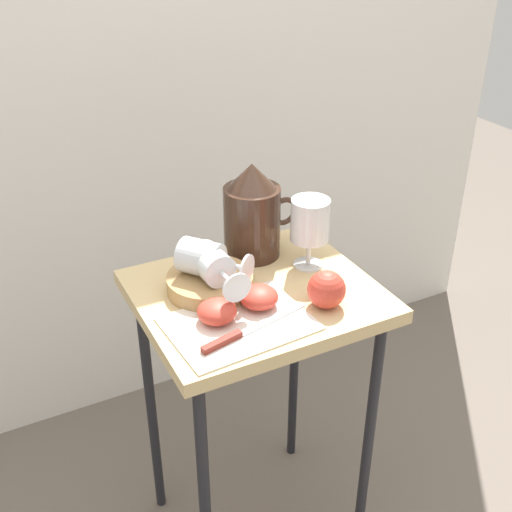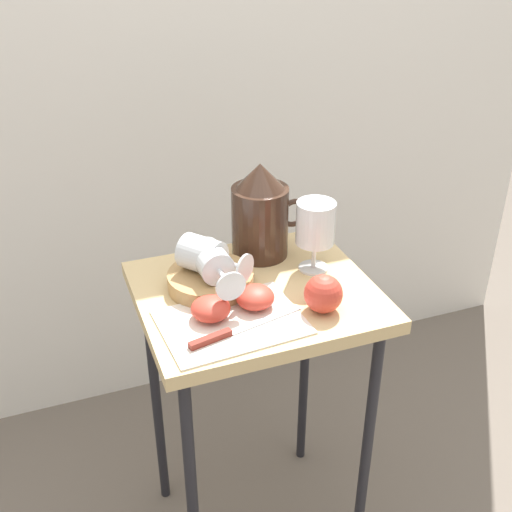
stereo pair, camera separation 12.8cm
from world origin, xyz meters
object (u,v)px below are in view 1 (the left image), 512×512
object	(u,v)px
table	(256,325)
apple_half_left	(217,311)
basket_tray	(210,283)
apple_whole	(327,289)
wine_glass_tipped_near	(213,265)
pitcher	(252,219)
wine_glass_tipped_far	(203,258)
wine_glass_upright	(310,224)
knife	(240,334)
apple_half_right	(259,297)

from	to	relation	value
table	apple_half_left	world-z (taller)	apple_half_left
basket_tray	apple_whole	distance (m)	0.24
wine_glass_tipped_near	apple_whole	world-z (taller)	wine_glass_tipped_near
pitcher	basket_tray	bearing A→B (deg)	-146.27
apple_half_left	wine_glass_tipped_far	bearing A→B (deg)	78.73
wine_glass_tipped_near	apple_whole	distance (m)	0.23
apple_whole	wine_glass_tipped_near	bearing A→B (deg)	142.71
wine_glass_upright	apple_half_left	xyz separation A→B (m)	(-0.26, -0.10, -0.08)
wine_glass_tipped_near	knife	xyz separation A→B (m)	(-0.02, -0.15, -0.06)
table	apple_whole	xyz separation A→B (m)	(0.10, -0.11, 0.13)
table	knife	bearing A→B (deg)	-127.34
wine_glass_upright	apple_half_right	world-z (taller)	wine_glass_upright
wine_glass_tipped_far	apple_half_right	bearing A→B (deg)	-58.61
apple_half_right	knife	xyz separation A→B (m)	(-0.08, -0.07, -0.02)
apple_half_right	wine_glass_tipped_far	bearing A→B (deg)	121.39
apple_half_right	knife	world-z (taller)	apple_half_right
wine_glass_upright	wine_glass_tipped_near	bearing A→B (deg)	-176.81
pitcher	apple_whole	size ratio (longest dim) A/B	2.85
wine_glass_tipped_near	apple_half_right	bearing A→B (deg)	-54.40
apple_whole	basket_tray	bearing A→B (deg)	139.20
wine_glass_tipped_far	pitcher	bearing A→B (deg)	29.20
apple_half_right	apple_whole	bearing A→B (deg)	-24.08
basket_tray	wine_glass_tipped_near	size ratio (longest dim) A/B	1.18
wine_glass_tipped_far	apple_whole	xyz separation A→B (m)	(0.19, -0.17, -0.03)
wine_glass_upright	wine_glass_tipped_far	bearing A→B (deg)	176.01
wine_glass_upright	knife	distance (m)	0.31
apple_half_right	apple_whole	xyz separation A→B (m)	(0.12, -0.05, 0.01)
pitcher	wine_glass_tipped_far	distance (m)	0.18
pitcher	knife	distance (m)	0.32
apple_half_left	apple_half_right	bearing A→B (deg)	4.81
table	apple_half_left	size ratio (longest dim) A/B	9.44
knife	wine_glass_upright	bearing A→B (deg)	34.13
wine_glass_tipped_far	knife	size ratio (longest dim) A/B	0.66
wine_glass_upright	basket_tray	bearing A→B (deg)	178.57
wine_glass_upright	apple_half_right	size ratio (longest dim) A/B	2.07
wine_glass_upright	knife	world-z (taller)	wine_glass_upright
table	wine_glass_upright	size ratio (longest dim) A/B	4.55
table	wine_glass_tipped_far	distance (m)	0.19
table	pitcher	distance (m)	0.23
apple_whole	apple_half_left	bearing A→B (deg)	167.83
wine_glass_upright	wine_glass_tipped_near	distance (m)	0.23
wine_glass_upright	apple_half_left	distance (m)	0.29
table	apple_whole	world-z (taller)	apple_whole
knife	apple_half_right	bearing A→B (deg)	42.98
pitcher	apple_half_right	distance (m)	0.23
wine_glass_tipped_near	apple_half_left	xyz separation A→B (m)	(-0.03, -0.09, -0.04)
wine_glass_tipped_near	apple_half_right	world-z (taller)	wine_glass_tipped_near
wine_glass_tipped_far	apple_whole	world-z (taller)	wine_glass_tipped_far
apple_half_left	apple_whole	bearing A→B (deg)	-12.17
wine_glass_upright	apple_whole	size ratio (longest dim) A/B	2.07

